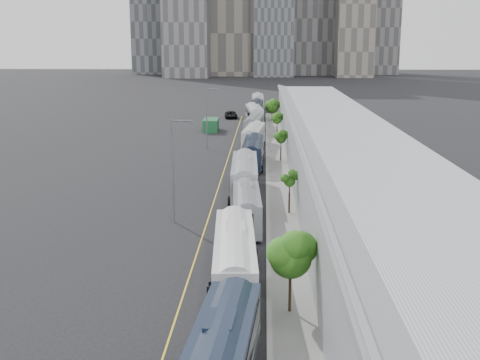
# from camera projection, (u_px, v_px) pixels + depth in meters

# --- Properties ---
(sidewalk) EXTENTS (10.00, 170.00, 0.12)m
(sidewalk) POSITION_uv_depth(u_px,v_px,m) (316.00, 208.00, 60.46)
(sidewalk) COLOR gray
(sidewalk) RESTS_ON ground
(lane_line) EXTENTS (0.12, 160.00, 0.02)m
(lane_line) POSITION_uv_depth(u_px,v_px,m) (212.00, 208.00, 60.90)
(lane_line) COLOR gold
(lane_line) RESTS_ON ground
(depot) EXTENTS (12.45, 160.40, 7.20)m
(depot) POSITION_uv_depth(u_px,v_px,m) (357.00, 175.00, 59.54)
(depot) COLOR gray
(depot) RESTS_ON ground
(bus_2) EXTENTS (3.44, 13.54, 3.92)m
(bus_2) POSITION_uv_depth(u_px,v_px,m) (235.00, 264.00, 40.70)
(bus_2) COLOR silver
(bus_2) RESTS_ON ground
(bus_3) EXTENTS (3.03, 12.15, 3.52)m
(bus_3) POSITION_uv_depth(u_px,v_px,m) (246.00, 209.00, 55.10)
(bus_3) COLOR slate
(bus_3) RESTS_ON ground
(bus_4) EXTENTS (3.15, 13.77, 4.00)m
(bus_4) POSITION_uv_depth(u_px,v_px,m) (245.00, 180.00, 65.91)
(bus_4) COLOR #999CA3
(bus_4) RESTS_ON ground
(bus_5) EXTENTS (2.82, 12.64, 3.68)m
(bus_5) POSITION_uv_depth(u_px,v_px,m) (253.00, 155.00, 81.62)
(bus_5) COLOR black
(bus_5) RESTS_ON ground
(bus_6) EXTENTS (3.58, 12.65, 3.65)m
(bus_6) POSITION_uv_depth(u_px,v_px,m) (254.00, 139.00, 95.56)
(bus_6) COLOR silver
(bus_6) RESTS_ON ground
(bus_7) EXTENTS (3.61, 12.19, 3.51)m
(bus_7) POSITION_uv_depth(u_px,v_px,m) (254.00, 127.00, 110.01)
(bus_7) COLOR gray
(bus_7) RESTS_ON ground
(bus_8) EXTENTS (4.05, 13.95, 4.02)m
(bus_8) POSITION_uv_depth(u_px,v_px,m) (254.00, 117.00, 123.25)
(bus_8) COLOR silver
(bus_8) RESTS_ON ground
(bus_9) EXTENTS (3.09, 13.18, 3.83)m
(bus_9) POSITION_uv_depth(u_px,v_px,m) (256.00, 111.00, 134.61)
(bus_9) COLOR black
(bus_9) RESTS_ON ground
(bus_10) EXTENTS (3.09, 14.01, 4.08)m
(bus_10) POSITION_uv_depth(u_px,v_px,m) (258.00, 104.00, 149.34)
(bus_10) COLOR silver
(bus_10) RESTS_ON ground
(tree_1) EXTENTS (2.62, 2.62, 5.34)m
(tree_1) POSITION_uv_depth(u_px,v_px,m) (291.00, 251.00, 36.23)
(tree_1) COLOR black
(tree_1) RESTS_ON ground
(tree_2) EXTENTS (1.12, 1.12, 4.01)m
(tree_2) POSITION_uv_depth(u_px,v_px,m) (290.00, 181.00, 58.02)
(tree_2) COLOR black
(tree_2) RESTS_ON ground
(tree_3) EXTENTS (1.41, 1.41, 4.22)m
(tree_3) POSITION_uv_depth(u_px,v_px,m) (281.00, 138.00, 84.05)
(tree_3) COLOR black
(tree_3) RESTS_ON ground
(tree_4) EXTENTS (1.60, 1.60, 4.19)m
(tree_4) POSITION_uv_depth(u_px,v_px,m) (277.00, 119.00, 106.29)
(tree_4) COLOR black
(tree_4) RESTS_ON ground
(tree_5) EXTENTS (2.87, 2.87, 4.80)m
(tree_5) POSITION_uv_depth(u_px,v_px,m) (272.00, 105.00, 129.75)
(tree_5) COLOR black
(tree_5) RESTS_ON ground
(street_lamp_near) EXTENTS (2.04, 0.22, 9.59)m
(street_lamp_near) POSITION_uv_depth(u_px,v_px,m) (175.00, 164.00, 54.80)
(street_lamp_near) COLOR #59595E
(street_lamp_near) RESTS_ON ground
(street_lamp_far) EXTENTS (2.04, 0.22, 9.58)m
(street_lamp_far) POSITION_uv_depth(u_px,v_px,m) (208.00, 115.00, 93.54)
(street_lamp_far) COLOR #59595E
(street_lamp_far) RESTS_ON ground
(shipping_container) EXTENTS (2.88, 6.59, 2.32)m
(shipping_container) POSITION_uv_depth(u_px,v_px,m) (211.00, 125.00, 114.52)
(shipping_container) COLOR #174C29
(shipping_container) RESTS_ON ground
(suv) EXTENTS (3.26, 5.96, 1.58)m
(suv) POSITION_uv_depth(u_px,v_px,m) (231.00, 115.00, 134.34)
(suv) COLOR black
(suv) RESTS_ON ground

